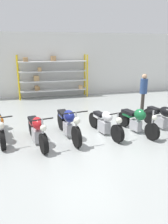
# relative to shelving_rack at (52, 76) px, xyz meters

# --- Properties ---
(ground_plane) EXTENTS (30.00, 30.00, 0.00)m
(ground_plane) POSITION_rel_shelving_rack_xyz_m (0.46, -6.01, -1.25)
(ground_plane) COLOR #9EA3A0
(back_wall) EXTENTS (30.00, 0.08, 3.60)m
(back_wall) POSITION_rel_shelving_rack_xyz_m (0.46, 0.36, 0.55)
(back_wall) COLOR silver
(back_wall) RESTS_ON ground_plane
(shelving_rack) EXTENTS (3.91, 0.63, 2.40)m
(shelving_rack) POSITION_rel_shelving_rack_xyz_m (0.00, 0.00, 0.00)
(shelving_rack) COLOR yellow
(shelving_rack) RESTS_ON ground_plane
(motorcycle_orange) EXTENTS (0.72, 1.93, 0.95)m
(motorcycle_orange) POSITION_rel_shelving_rack_xyz_m (-2.28, -5.70, -0.84)
(motorcycle_orange) COLOR black
(motorcycle_orange) RESTS_ON ground_plane
(motorcycle_red) EXTENTS (0.70, 1.95, 0.98)m
(motorcycle_red) POSITION_rel_shelving_rack_xyz_m (-1.15, -6.23, -0.81)
(motorcycle_red) COLOR black
(motorcycle_red) RESTS_ON ground_plane
(motorcycle_blue) EXTENTS (0.73, 2.19, 1.06)m
(motorcycle_blue) POSITION_rel_shelving_rack_xyz_m (-0.17, -6.01, -0.74)
(motorcycle_blue) COLOR black
(motorcycle_blue) RESTS_ON ground_plane
(motorcycle_white) EXTENTS (0.71, 1.98, 0.93)m
(motorcycle_white) POSITION_rel_shelving_rack_xyz_m (1.07, -6.04, -0.85)
(motorcycle_white) COLOR black
(motorcycle_white) RESTS_ON ground_plane
(motorcycle_green) EXTENTS (0.80, 1.94, 0.99)m
(motorcycle_green) POSITION_rel_shelving_rack_xyz_m (2.17, -6.17, -0.79)
(motorcycle_green) COLOR black
(motorcycle_green) RESTS_ON ground_plane
(motorcycle_black) EXTENTS (0.73, 1.98, 0.97)m
(motorcycle_black) POSITION_rel_shelving_rack_xyz_m (3.20, -6.13, -0.80)
(motorcycle_black) COLOR black
(motorcycle_black) RESTS_ON ground_plane
(person_browsing) EXTENTS (0.45, 0.45, 1.70)m
(person_browsing) POSITION_rel_shelving_rack_xyz_m (3.64, -3.88, -0.25)
(person_browsing) COLOR #38332D
(person_browsing) RESTS_ON ground_plane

